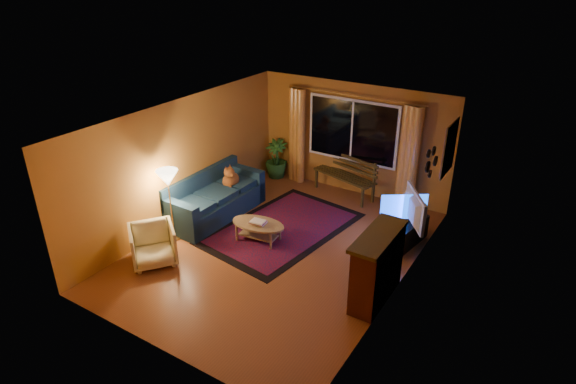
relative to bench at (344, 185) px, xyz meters
The scene contains 22 objects.
floor 2.72m from the bench, 89.70° to the right, with size 4.50×6.00×0.02m, color brown.
ceiling 3.54m from the bench, 89.70° to the right, with size 4.50×6.00×0.02m, color white.
wall_back 1.06m from the bench, 87.29° to the left, with size 4.50×0.02×2.50m, color #B9772A.
wall_left 3.66m from the bench, 129.65° to the right, with size 0.02×6.00×2.50m, color #B9772A.
wall_right 3.68m from the bench, 50.00° to the right, with size 0.02×6.00×2.50m, color #B9772A.
window 1.24m from the bench, 86.54° to the left, with size 2.00×0.02×1.30m, color black.
curtain_rod 2.03m from the bench, 85.73° to the left, with size 0.03×0.03×3.20m, color #BF8C3F.
curtain_left 1.61m from the bench, behind, with size 0.36×0.36×2.24m, color gold.
curtain_right 1.64m from the bench, ahead, with size 0.36×0.36×2.24m, color gold.
bench is the anchor object (origin of this frame).
potted_plant 1.87m from the bench, behind, with size 0.53×0.53×0.95m, color #235B1E.
sofa 2.96m from the bench, 128.68° to the right, with size 0.96×2.24×0.91m, color #13283C.
dog 2.58m from the bench, 134.90° to the right, with size 0.29×0.41×0.44m, color #954F21, non-canonical shape.
armchair 4.53m from the bench, 111.11° to the right, with size 0.74×0.70×0.77m, color beige.
floor_lamp 3.97m from the bench, 118.91° to the right, with size 0.23×0.23×1.41m, color #BF8C3F.
rug 2.09m from the bench, 99.61° to the right, with size 1.97×3.11×0.02m, color maroon.
coffee_table 2.71m from the bench, 100.35° to the right, with size 1.05×1.05×0.38m, color #93784B.
tv_console 2.33m from the bench, 34.31° to the right, with size 0.36×1.09×0.45m, color black.
television 2.39m from the bench, 34.31° to the right, with size 1.08×0.14×0.62m, color black.
fireplace 3.75m from the bench, 56.43° to the right, with size 0.40×1.20×1.10m, color maroon.
mirror_cluster 3.07m from the bench, 32.37° to the right, with size 0.06×0.60×0.56m, color black, non-canonical shape.
painting 2.66m from the bench, ahead, with size 0.04×0.76×0.96m, color #DC501B.
Camera 1 is at (4.14, -6.33, 4.81)m, focal length 30.00 mm.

